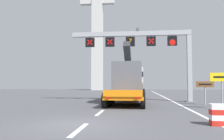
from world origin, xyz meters
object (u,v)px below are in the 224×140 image
exit_sign_yellow (222,81)px  tourist_info_sign_brown (205,87)px  overhead_lane_gantry (145,44)px  heavy_haul_truck_orange (130,81)px  crash_barrier_striped (223,115)px  bridge_pylon_distant (97,17)px

exit_sign_yellow → tourist_info_sign_brown: 3.15m
overhead_lane_gantry → heavy_haul_truck_orange: 4.07m
exit_sign_yellow → crash_barrier_striped: size_ratio=2.45×
exit_sign_yellow → crash_barrier_striped: (-2.21, -6.14, -1.46)m
overhead_lane_gantry → tourist_info_sign_brown: size_ratio=6.16×
tourist_info_sign_brown → crash_barrier_striped: size_ratio=1.89×
overhead_lane_gantry → bridge_pylon_distant: (-10.94, 36.06, 13.60)m
exit_sign_yellow → bridge_pylon_distant: bearing=110.6°
heavy_haul_truck_orange → crash_barrier_striped: (4.20, -13.37, -1.54)m
overhead_lane_gantry → crash_barrier_striped: bearing=-77.6°
crash_barrier_striped → tourist_info_sign_brown: bearing=77.9°
crash_barrier_striped → bridge_pylon_distant: bearing=105.8°
exit_sign_yellow → bridge_pylon_distant: 48.18m
overhead_lane_gantry → exit_sign_yellow: overhead_lane_gantry is taller
overhead_lane_gantry → heavy_haul_truck_orange: overhead_lane_gantry is taller
heavy_haul_truck_orange → bridge_pylon_distant: (-9.41, 34.87, 17.19)m
crash_barrier_striped → overhead_lane_gantry: bearing=102.4°
exit_sign_yellow → tourist_info_sign_brown: size_ratio=1.30×
overhead_lane_gantry → exit_sign_yellow: (4.89, -6.04, -3.66)m
overhead_lane_gantry → crash_barrier_striped: size_ratio=11.65×
overhead_lane_gantry → heavy_haul_truck_orange: size_ratio=0.84×
tourist_info_sign_brown → heavy_haul_truck_orange: bearing=146.3°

